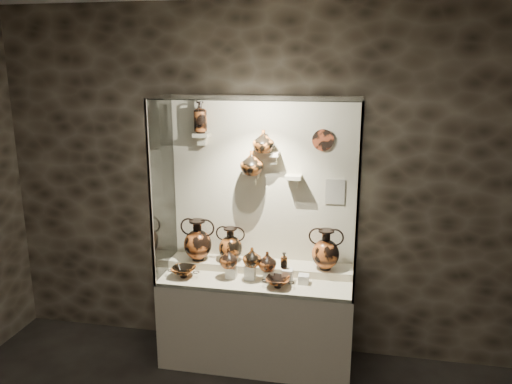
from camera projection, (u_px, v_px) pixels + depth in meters
wall_back at (264, 185)px, 4.54m from camera, size 5.00×0.02×3.20m
plinth at (257, 321)px, 4.53m from camera, size 1.70×0.60×0.80m
front_tier at (257, 279)px, 4.43m from camera, size 1.68×0.58×0.03m
rear_tier at (261, 268)px, 4.58m from camera, size 1.70×0.25×0.10m
back_panel at (264, 185)px, 4.53m from camera, size 1.70×0.03×1.60m
glass_front at (250, 202)px, 3.95m from camera, size 1.70×0.01×1.60m
glass_left at (163, 189)px, 4.39m from camera, size 0.01×0.60×1.60m
glass_right at (358, 198)px, 4.07m from camera, size 0.01×0.60×1.60m
glass_top at (257, 98)px, 4.04m from camera, size 1.70×0.60×0.01m
frame_post_left at (150, 197)px, 4.11m from camera, size 0.02×0.02×1.60m
frame_post_right at (358, 208)px, 3.80m from camera, size 0.02×0.02×1.60m
pedestal_a at (231, 272)px, 4.40m from camera, size 0.09×0.09×0.10m
pedestal_b at (250, 272)px, 4.37m from camera, size 0.09×0.09×0.13m
pedestal_c at (269, 276)px, 4.34m from camera, size 0.09×0.09×0.09m
pedestal_d at (288, 276)px, 4.31m from camera, size 0.09×0.09×0.12m
pedestal_e at (304, 279)px, 4.29m from camera, size 0.09×0.09×0.08m
bracket_ul at (202, 135)px, 4.45m from camera, size 0.14×0.12×0.04m
bracket_ca at (251, 175)px, 4.46m from camera, size 0.14×0.12×0.04m
bracket_cb at (273, 154)px, 4.37m from camera, size 0.10×0.12×0.04m
bracket_cc at (293, 177)px, 4.38m from camera, size 0.14×0.12×0.04m
amphora_left at (198, 240)px, 4.59m from camera, size 0.41×0.41×0.39m
amphora_mid at (231, 244)px, 4.57m from camera, size 0.27×0.27×0.32m
amphora_right at (326, 249)px, 4.39m from camera, size 0.35×0.35×0.37m
jug_a at (229, 258)px, 4.36m from camera, size 0.21×0.21×0.17m
jug_b at (252, 257)px, 4.31m from camera, size 0.18×0.18×0.17m
jug_c at (267, 261)px, 4.33m from camera, size 0.18×0.18×0.17m
lekythos_small at (284, 259)px, 4.29m from camera, size 0.09×0.09×0.16m
kylix_left at (184, 271)px, 4.42m from camera, size 0.33×0.31×0.11m
kylix_right at (278, 281)px, 4.21m from camera, size 0.28×0.25×0.11m
lekythos_tall at (200, 115)px, 4.40m from camera, size 0.16×0.16×0.32m
ovoid_vase_a at (252, 163)px, 4.37m from camera, size 0.27×0.27×0.21m
ovoid_vase_b at (263, 141)px, 4.31m from camera, size 0.25×0.25×0.20m
wall_plate at (323, 140)px, 4.30m from camera, size 0.19×0.02×0.19m
info_placard at (335, 192)px, 4.40m from camera, size 0.17×0.01×0.23m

